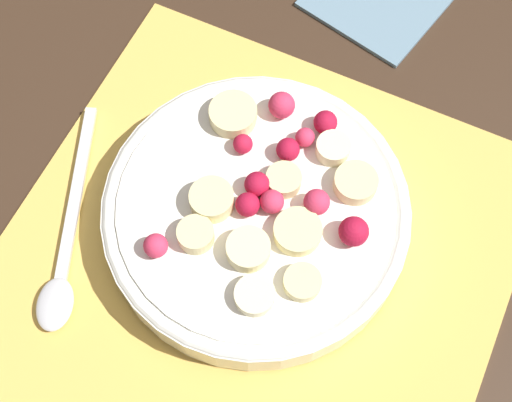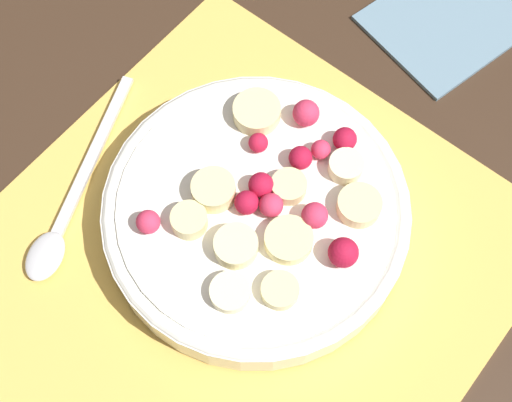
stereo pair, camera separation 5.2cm
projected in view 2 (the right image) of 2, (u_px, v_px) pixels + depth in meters
The scene contains 5 objects.
ground_plane at pixel (238, 267), 0.54m from camera, with size 3.00×3.00×0.00m, color #382619.
placemat at pixel (237, 266), 0.54m from camera, with size 0.39×0.37×0.01m.
fruit_bowl at pixel (257, 211), 0.53m from camera, with size 0.23×0.23×0.06m.
spoon at pixel (64, 216), 0.55m from camera, with size 0.18×0.09×0.01m.
napkin at pixel (461, 15), 0.64m from camera, with size 0.18×0.14×0.01m.
Camera 2 is at (-0.13, -0.12, 0.52)m, focal length 50.00 mm.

